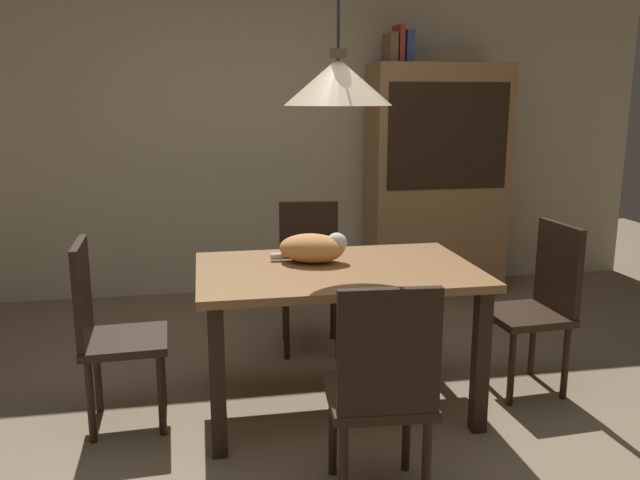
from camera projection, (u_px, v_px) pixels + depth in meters
ground at (337, 447)px, 3.00m from camera, size 10.00×10.00×0.00m
back_wall at (271, 115)px, 5.23m from camera, size 6.40×0.10×2.90m
dining_table at (337, 287)px, 3.28m from camera, size 1.40×0.90×0.75m
chair_far_back at (310, 269)px, 4.15m from camera, size 0.44×0.44×0.93m
chair_right_side at (539, 300)px, 3.51m from camera, size 0.42×0.42×0.93m
chair_near_front at (382, 386)px, 2.46m from camera, size 0.43×0.43×0.93m
chair_left_side at (107, 326)px, 3.10m from camera, size 0.42×0.42×0.93m
cat_sleeping at (314, 248)px, 3.34m from camera, size 0.41×0.33×0.16m
pendant_lamp at (338, 81)px, 3.06m from camera, size 0.52×0.52×1.30m
hutch_bookcase at (436, 185)px, 5.27m from camera, size 1.12×0.45×1.85m
book_brown_thick at (390, 48)px, 4.96m from camera, size 0.06×0.24×0.22m
book_red_tall at (398, 44)px, 4.97m from camera, size 0.04×0.22×0.28m
book_blue_wide at (406, 47)px, 4.98m from camera, size 0.06×0.24×0.24m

